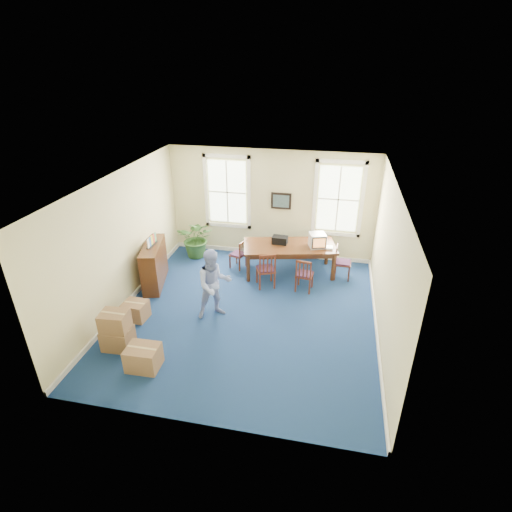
% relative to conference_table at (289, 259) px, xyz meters
% --- Properties ---
extents(floor, '(6.50, 6.50, 0.00)m').
position_rel_conference_table_xyz_m(floor, '(-0.71, -2.21, -0.42)').
color(floor, navy).
rests_on(floor, ground).
extents(ceiling, '(6.50, 6.50, 0.00)m').
position_rel_conference_table_xyz_m(ceiling, '(-0.71, -2.21, 2.78)').
color(ceiling, white).
rests_on(ceiling, ground).
extents(wall_back, '(6.50, 0.00, 6.50)m').
position_rel_conference_table_xyz_m(wall_back, '(-0.71, 1.04, 1.18)').
color(wall_back, beige).
rests_on(wall_back, ground).
extents(wall_front, '(6.50, 0.00, 6.50)m').
position_rel_conference_table_xyz_m(wall_front, '(-0.71, -5.46, 1.18)').
color(wall_front, beige).
rests_on(wall_front, ground).
extents(wall_left, '(0.00, 6.50, 6.50)m').
position_rel_conference_table_xyz_m(wall_left, '(-3.71, -2.21, 1.18)').
color(wall_left, beige).
rests_on(wall_left, ground).
extents(wall_right, '(0.00, 6.50, 6.50)m').
position_rel_conference_table_xyz_m(wall_right, '(2.29, -2.21, 1.18)').
color(wall_right, beige).
rests_on(wall_right, ground).
extents(baseboard_back, '(6.00, 0.04, 0.12)m').
position_rel_conference_table_xyz_m(baseboard_back, '(-0.71, 1.01, -0.36)').
color(baseboard_back, white).
rests_on(baseboard_back, ground).
extents(baseboard_left, '(0.04, 6.50, 0.12)m').
position_rel_conference_table_xyz_m(baseboard_left, '(-3.68, -2.21, -0.36)').
color(baseboard_left, white).
rests_on(baseboard_left, ground).
extents(baseboard_right, '(0.04, 6.50, 0.12)m').
position_rel_conference_table_xyz_m(baseboard_right, '(2.26, -2.21, -0.36)').
color(baseboard_right, white).
rests_on(baseboard_right, ground).
extents(window_left, '(1.40, 0.12, 2.20)m').
position_rel_conference_table_xyz_m(window_left, '(-2.01, 1.02, 1.48)').
color(window_left, white).
rests_on(window_left, ground).
extents(window_right, '(1.40, 0.12, 2.20)m').
position_rel_conference_table_xyz_m(window_right, '(1.19, 1.02, 1.48)').
color(window_right, white).
rests_on(window_right, ground).
extents(wall_picture, '(0.58, 0.06, 0.48)m').
position_rel_conference_table_xyz_m(wall_picture, '(-0.41, 0.99, 1.33)').
color(wall_picture, black).
rests_on(wall_picture, ground).
extents(conference_table, '(2.68, 1.66, 0.85)m').
position_rel_conference_table_xyz_m(conference_table, '(0.00, 0.00, 0.00)').
color(conference_table, '#4A2713').
rests_on(conference_table, ground).
extents(crt_tv, '(0.53, 0.56, 0.38)m').
position_rel_conference_table_xyz_m(crt_tv, '(0.73, 0.06, 0.61)').
color(crt_tv, '#B7B7BC').
rests_on(crt_tv, conference_table).
extents(game_console, '(0.18, 0.22, 0.05)m').
position_rel_conference_table_xyz_m(game_console, '(1.07, 0.00, 0.45)').
color(game_console, white).
rests_on(game_console, conference_table).
extents(equipment_bag, '(0.43, 0.29, 0.21)m').
position_rel_conference_table_xyz_m(equipment_bag, '(-0.28, 0.06, 0.53)').
color(equipment_bag, black).
rests_on(equipment_bag, conference_table).
extents(chair_near_left, '(0.59, 0.59, 1.01)m').
position_rel_conference_table_xyz_m(chair_near_left, '(-0.51, -0.85, 0.08)').
color(chair_near_left, maroon).
rests_on(chair_near_left, ground).
extents(chair_near_right, '(0.46, 0.46, 0.93)m').
position_rel_conference_table_xyz_m(chair_near_right, '(0.51, -0.85, 0.04)').
color(chair_near_right, maroon).
rests_on(chair_near_right, ground).
extents(chair_end_left, '(0.50, 0.50, 0.86)m').
position_rel_conference_table_xyz_m(chair_end_left, '(-1.47, 0.00, 0.00)').
color(chair_end_left, maroon).
rests_on(chair_end_left, ground).
extents(chair_end_right, '(0.44, 0.44, 0.95)m').
position_rel_conference_table_xyz_m(chair_end_right, '(1.47, 0.00, 0.05)').
color(chair_end_right, maroon).
rests_on(chair_end_right, ground).
extents(man, '(1.04, 0.97, 1.69)m').
position_rel_conference_table_xyz_m(man, '(-1.42, -2.41, 0.42)').
color(man, '#91A1DC').
rests_on(man, ground).
extents(credenza, '(0.77, 1.54, 1.17)m').
position_rel_conference_table_xyz_m(credenza, '(-3.41, -1.32, 0.16)').
color(credenza, '#4A2713').
rests_on(credenza, ground).
extents(brochure_rack, '(0.23, 0.64, 0.28)m').
position_rel_conference_table_xyz_m(brochure_rack, '(-3.39, -1.32, 0.88)').
color(brochure_rack, '#99999E').
rests_on(brochure_rack, credenza).
extents(potted_plant, '(1.13, 1.00, 1.18)m').
position_rel_conference_table_xyz_m(potted_plant, '(-2.84, 0.45, 0.17)').
color(potted_plant, '#295020').
rests_on(potted_plant, ground).
extents(cardboard_boxes, '(1.61, 1.61, 0.91)m').
position_rel_conference_table_xyz_m(cardboard_boxes, '(-2.85, -3.81, 0.03)').
color(cardboard_boxes, '#8D6544').
rests_on(cardboard_boxes, ground).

